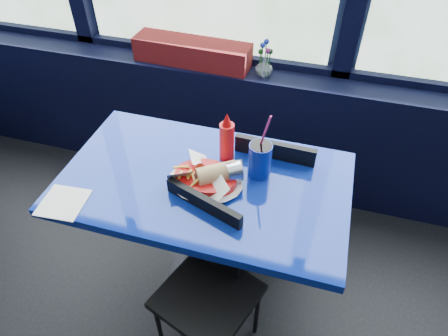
% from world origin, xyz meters
% --- Properties ---
extents(window_sill, '(5.00, 0.26, 0.80)m').
position_xyz_m(window_sill, '(0.00, 2.87, 0.40)').
color(window_sill, black).
rests_on(window_sill, ground).
extents(near_table, '(1.20, 0.70, 0.75)m').
position_xyz_m(near_table, '(0.30, 2.00, 0.57)').
color(near_table, black).
rests_on(near_table, ground).
extents(chair_near_front, '(0.47, 0.47, 0.81)m').
position_xyz_m(chair_near_front, '(0.38, 1.75, 0.47)').
color(chair_near_front, black).
rests_on(chair_near_front, ground).
extents(chair_near_back, '(0.39, 0.39, 0.83)m').
position_xyz_m(chair_near_back, '(0.55, 2.33, 0.48)').
color(chair_near_back, black).
rests_on(chair_near_back, ground).
extents(planter_box, '(0.68, 0.19, 0.13)m').
position_xyz_m(planter_box, '(-0.05, 2.85, 0.87)').
color(planter_box, maroon).
rests_on(planter_box, window_sill).
extents(flower_vase, '(0.11, 0.11, 0.20)m').
position_xyz_m(flower_vase, '(0.37, 2.83, 0.86)').
color(flower_vase, silver).
rests_on(flower_vase, window_sill).
extents(food_basket, '(0.30, 0.30, 0.10)m').
position_xyz_m(food_basket, '(0.32, 1.98, 0.79)').
color(food_basket, '#B30C0B').
rests_on(food_basket, near_table).
extents(ketchup_bottle, '(0.06, 0.06, 0.24)m').
position_xyz_m(ketchup_bottle, '(0.35, 2.16, 0.86)').
color(ketchup_bottle, '#B30C0B').
rests_on(ketchup_bottle, near_table).
extents(soda_cup, '(0.10, 0.10, 0.32)m').
position_xyz_m(soda_cup, '(0.51, 2.10, 0.83)').
color(soda_cup, navy).
rests_on(soda_cup, near_table).
extents(napkin, '(0.18, 0.18, 0.00)m').
position_xyz_m(napkin, '(-0.19, 1.72, 0.75)').
color(napkin, white).
rests_on(napkin, near_table).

